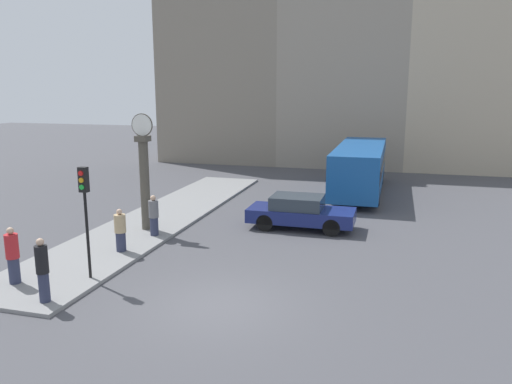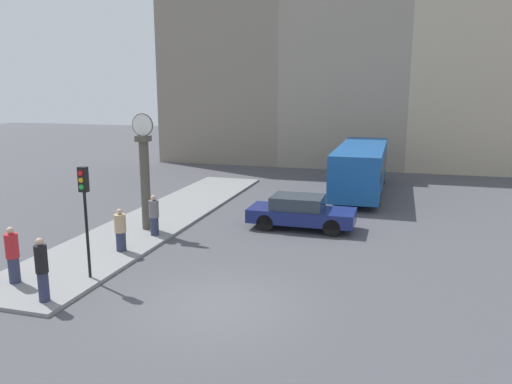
# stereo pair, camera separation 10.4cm
# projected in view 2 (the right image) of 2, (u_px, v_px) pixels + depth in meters

# --- Properties ---
(ground_plane) EXTENTS (120.00, 120.00, 0.00)m
(ground_plane) POSITION_uv_depth(u_px,v_px,m) (218.00, 305.00, 13.81)
(ground_plane) COLOR #47474C
(sidewalk_corner) EXTENTS (3.55, 20.31, 0.12)m
(sidewalk_corner) POSITION_uv_depth(u_px,v_px,m) (163.00, 217.00, 23.02)
(sidewalk_corner) COLOR gray
(sidewalk_corner) RESTS_ON ground_plane
(building_row) EXTENTS (28.11, 5.00, 17.36)m
(building_row) POSITION_uv_depth(u_px,v_px,m) (342.00, 58.00, 37.36)
(building_row) COLOR gray
(building_row) RESTS_ON ground_plane
(sedan_car) EXTENTS (4.49, 1.81, 1.42)m
(sedan_car) POSITION_uv_depth(u_px,v_px,m) (301.00, 212.00, 21.20)
(sedan_car) COLOR navy
(sedan_car) RESTS_ON ground_plane
(bus_distant) EXTENTS (2.53, 9.94, 2.71)m
(bus_distant) POSITION_uv_depth(u_px,v_px,m) (361.00, 166.00, 28.30)
(bus_distant) COLOR #195199
(bus_distant) RESTS_ON ground_plane
(traffic_light_near) EXTENTS (0.26, 0.24, 3.48)m
(traffic_light_near) POSITION_uv_depth(u_px,v_px,m) (85.00, 199.00, 15.03)
(traffic_light_near) COLOR black
(traffic_light_near) RESTS_ON sidewalk_corner
(street_clock) EXTENTS (0.92, 0.51, 4.78)m
(street_clock) POSITION_uv_depth(u_px,v_px,m) (145.00, 175.00, 20.44)
(street_clock) COLOR #4C473D
(street_clock) RESTS_ON sidewalk_corner
(pedestrian_grey_jacket) EXTENTS (0.39, 0.39, 1.63)m
(pedestrian_grey_jacket) POSITION_uv_depth(u_px,v_px,m) (154.00, 215.00, 19.83)
(pedestrian_grey_jacket) COLOR #2D334C
(pedestrian_grey_jacket) RESTS_ON sidewalk_corner
(pedestrian_red_top) EXTENTS (0.39, 0.39, 1.74)m
(pedestrian_red_top) POSITION_uv_depth(u_px,v_px,m) (13.00, 255.00, 14.94)
(pedestrian_red_top) COLOR #2D334C
(pedestrian_red_top) RESTS_ON sidewalk_corner
(pedestrian_black_jacket) EXTENTS (0.34, 0.34, 1.82)m
(pedestrian_black_jacket) POSITION_uv_depth(u_px,v_px,m) (42.00, 270.00, 13.61)
(pedestrian_black_jacket) COLOR #2D334C
(pedestrian_black_jacket) RESTS_ON sidewalk_corner
(pedestrian_tan_coat) EXTENTS (0.41, 0.41, 1.56)m
(pedestrian_tan_coat) POSITION_uv_depth(u_px,v_px,m) (120.00, 230.00, 17.91)
(pedestrian_tan_coat) COLOR #2D334C
(pedestrian_tan_coat) RESTS_ON sidewalk_corner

